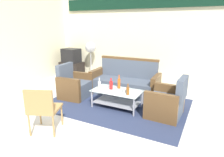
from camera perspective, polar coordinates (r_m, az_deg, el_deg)
name	(u,v)px	position (r m, az deg, el deg)	size (l,w,h in m)	color
ground_plane	(95,121)	(4.02, -4.86, -12.02)	(14.00, 14.00, 0.00)	silver
wall_back	(146,36)	(6.37, 9.90, 11.91)	(6.52, 0.19, 2.80)	beige
rug	(117,104)	(4.77, 1.33, -7.30)	(3.20, 2.21, 0.01)	#2D3856
couch	(125,83)	(5.31, 3.80, -1.36)	(1.83, 0.81, 0.96)	#4C5666
armchair_left	(74,86)	(5.22, -10.78, -2.22)	(0.75, 0.81, 0.85)	#4C5666
armchair_right	(167,103)	(4.23, 15.51, -6.83)	(0.73, 0.78, 0.85)	#4C5666
coffee_table	(117,96)	(4.49, 1.44, -5.14)	(1.10, 0.60, 0.40)	silver
bottle_red	(111,85)	(4.51, -0.27, -1.86)	(0.08, 0.08, 0.26)	red
bottle_orange	(119,83)	(4.55, 2.03, -1.39)	(0.07, 0.07, 0.32)	#D85919
bottle_clear	(99,85)	(4.46, -3.63, -1.97)	(0.07, 0.07, 0.28)	silver
bottle_brown	(128,90)	(4.17, 4.59, -3.47)	(0.06, 0.06, 0.24)	brown
cup	(125,90)	(4.32, 3.66, -3.37)	(0.08, 0.08, 0.10)	silver
tv_stand	(72,69)	(7.33, -11.48, 2.69)	(0.80, 0.50, 0.52)	black
television	(71,55)	(7.24, -11.68, 6.55)	(0.64, 0.50, 0.48)	black
pedestal_fan	(91,49)	(6.77, -6.20, 8.33)	(0.36, 0.36, 1.27)	#2D2D33
wicker_chair	(43,107)	(3.59, -19.36, -7.74)	(0.63, 0.63, 0.84)	#AD844C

